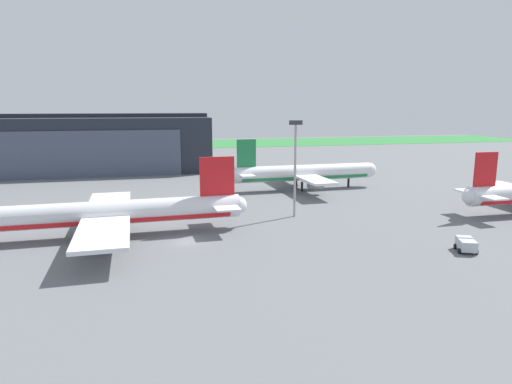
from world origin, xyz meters
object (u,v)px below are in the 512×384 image
(airliner_far_left, at_px, (305,173))
(stair_truck, at_px, (466,244))
(maintenance_hangar, at_px, (79,144))
(apron_light_mast, at_px, (295,161))
(airliner_near_right, at_px, (101,214))

(airliner_far_left, distance_m, stair_truck, 51.83)
(maintenance_hangar, xyz_separation_m, apron_light_mast, (47.26, -72.21, 1.94))
(airliner_far_left, relative_size, stair_truck, 9.37)
(maintenance_hangar, height_order, stair_truck, maintenance_hangar)
(maintenance_hangar, bearing_deg, apron_light_mast, -56.80)
(airliner_near_right, bearing_deg, apron_light_mast, 9.77)
(maintenance_hangar, relative_size, stair_truck, 19.43)
(maintenance_hangar, xyz_separation_m, airliner_far_left, (58.50, -46.40, -4.52))
(airliner_near_right, distance_m, apron_light_mast, 35.05)
(maintenance_hangar, bearing_deg, stair_truck, -56.59)
(airliner_far_left, xyz_separation_m, apron_light_mast, (-11.24, -25.82, 6.45))
(maintenance_hangar, distance_m, apron_light_mast, 86.33)
(maintenance_hangar, height_order, airliner_far_left, maintenance_hangar)
(stair_truck, relative_size, apron_light_mast, 0.23)
(airliner_far_left, xyz_separation_m, stair_truck, (6.00, -51.39, -3.04))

